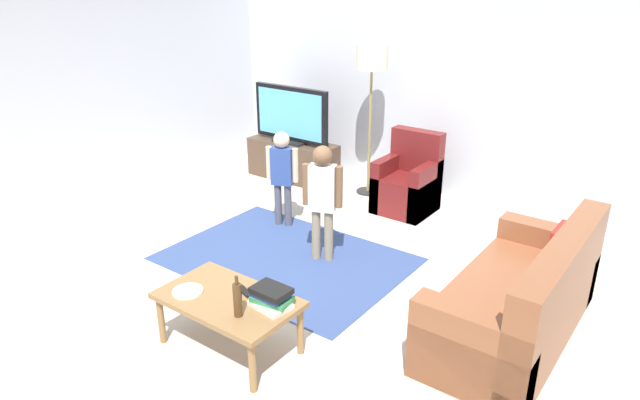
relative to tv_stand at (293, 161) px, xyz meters
The scene contains 16 objects.
ground 2.86m from the tv_stand, 53.73° to the right, with size 7.80×7.80×0.00m, color beige.
wall_back 2.14m from the tv_stand, 22.60° to the left, with size 6.00×0.12×2.70m, color silver.
wall_left 2.87m from the tv_stand, 119.76° to the right, with size 0.12×6.00×2.70m, color silver.
area_rug 2.27m from the tv_stand, 52.91° to the right, with size 2.20×1.60×0.01m, color #33477A.
tv_stand is the anchor object (origin of this frame).
tv 0.60m from the tv_stand, 90.00° to the right, with size 1.10×0.28×0.71m.
couch 3.96m from the tv_stand, 25.81° to the right, with size 0.80×1.80×0.86m.
armchair 1.71m from the tv_stand, ahead, with size 0.60×0.60×0.90m.
floor_lamp 1.68m from the tv_stand, ahead, with size 0.36×0.36×1.78m.
child_near_tv 1.52m from the tv_stand, 55.26° to the right, with size 0.33×0.19×1.03m.
child_center 2.33m from the tv_stand, 44.24° to the right, with size 0.35×0.21×1.12m.
coffee_table 3.64m from the tv_stand, 58.36° to the right, with size 1.00×0.60×0.42m.
book_stack 3.75m from the tv_stand, 53.39° to the right, with size 0.30×0.24×0.15m.
bottle 3.87m from the tv_stand, 56.52° to the right, with size 0.06×0.06×0.30m.
tv_remote 3.57m from the tv_stand, 56.67° to the right, with size 0.17×0.05×0.02m, color black.
plate 3.61m from the tv_stand, 63.15° to the right, with size 0.22×0.22×0.02m.
Camera 1 is at (2.81, -3.23, 2.58)m, focal length 32.25 mm.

